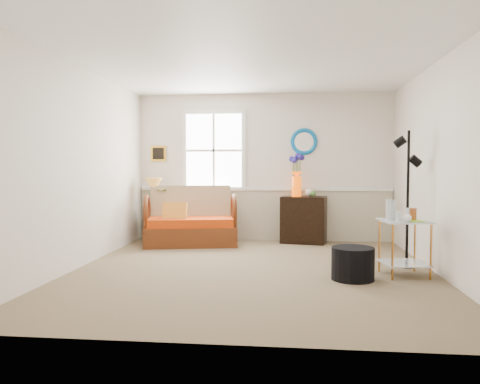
# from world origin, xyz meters

# --- Properties ---
(floor) EXTENTS (4.50, 5.00, 0.01)m
(floor) POSITION_xyz_m (0.00, 0.00, 0.00)
(floor) COLOR brown
(floor) RESTS_ON ground
(ceiling) EXTENTS (4.50, 5.00, 0.01)m
(ceiling) POSITION_xyz_m (0.00, 0.00, 2.60)
(ceiling) COLOR white
(ceiling) RESTS_ON walls
(walls) EXTENTS (4.51, 5.01, 2.60)m
(walls) POSITION_xyz_m (0.00, 0.00, 1.30)
(walls) COLOR silver
(walls) RESTS_ON floor
(wainscot) EXTENTS (4.46, 0.02, 0.90)m
(wainscot) POSITION_xyz_m (0.00, 2.48, 0.45)
(wainscot) COLOR #B2A78B
(wainscot) RESTS_ON walls
(chair_rail) EXTENTS (4.46, 0.04, 0.06)m
(chair_rail) POSITION_xyz_m (0.00, 2.47, 0.92)
(chair_rail) COLOR white
(chair_rail) RESTS_ON walls
(window) EXTENTS (1.14, 0.06, 1.44)m
(window) POSITION_xyz_m (-0.90, 2.47, 1.60)
(window) COLOR white
(window) RESTS_ON walls
(picture) EXTENTS (0.28, 0.03, 0.28)m
(picture) POSITION_xyz_m (-1.92, 2.48, 1.55)
(picture) COLOR gold
(picture) RESTS_ON walls
(mirror) EXTENTS (0.47, 0.07, 0.47)m
(mirror) POSITION_xyz_m (0.70, 2.48, 1.75)
(mirror) COLOR #108EC7
(mirror) RESTS_ON walls
(loveseat) EXTENTS (1.64, 1.13, 0.98)m
(loveseat) POSITION_xyz_m (-1.19, 1.85, 0.49)
(loveseat) COLOR #5B260F
(loveseat) RESTS_ON floor
(throw_pillow) EXTENTS (0.40, 0.12, 0.40)m
(throw_pillow) POSITION_xyz_m (-1.43, 1.71, 0.52)
(throw_pillow) COLOR orange
(throw_pillow) RESTS_ON loveseat
(lamp_stand) EXTENTS (0.40, 0.40, 0.55)m
(lamp_stand) POSITION_xyz_m (-1.94, 2.12, 0.27)
(lamp_stand) COLOR black
(lamp_stand) RESTS_ON floor
(table_lamp) EXTENTS (0.40, 0.40, 0.57)m
(table_lamp) POSITION_xyz_m (-1.90, 2.11, 0.83)
(table_lamp) COLOR #BA8331
(table_lamp) RESTS_ON lamp_stand
(potted_plant) EXTENTS (0.40, 0.43, 0.29)m
(potted_plant) POSITION_xyz_m (-1.82, 2.14, 0.69)
(potted_plant) COLOR #4D8531
(potted_plant) RESTS_ON lamp_stand
(cabinet) EXTENTS (0.82, 0.60, 0.80)m
(cabinet) POSITION_xyz_m (0.70, 2.26, 0.40)
(cabinet) COLOR black
(cabinet) RESTS_ON floor
(flower_vase) EXTENTS (0.21, 0.21, 0.72)m
(flower_vase) POSITION_xyz_m (0.57, 2.24, 1.16)
(flower_vase) COLOR #F14F02
(flower_vase) RESTS_ON cabinet
(side_table) EXTENTS (0.60, 0.60, 0.67)m
(side_table) POSITION_xyz_m (1.82, -0.10, 0.34)
(side_table) COLOR #C47B2A
(side_table) RESTS_ON floor
(tabletop_items) EXTENTS (0.57, 0.57, 0.25)m
(tabletop_items) POSITION_xyz_m (1.80, -0.12, 0.79)
(tabletop_items) COLOR silver
(tabletop_items) RESTS_ON side_table
(floor_lamp) EXTENTS (0.33, 0.33, 1.77)m
(floor_lamp) POSITION_xyz_m (1.98, 0.42, 0.89)
(floor_lamp) COLOR black
(floor_lamp) RESTS_ON floor
(ottoman) EXTENTS (0.59, 0.59, 0.38)m
(ottoman) POSITION_xyz_m (1.19, -0.37, 0.19)
(ottoman) COLOR black
(ottoman) RESTS_ON floor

